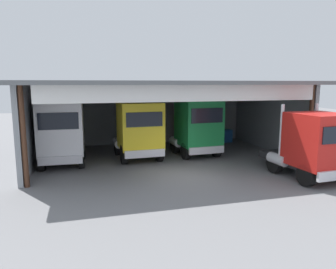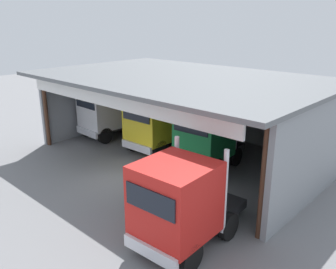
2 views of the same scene
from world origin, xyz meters
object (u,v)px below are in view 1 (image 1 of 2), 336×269
object	(u,v)px
truck_white_center_bay	(61,133)
truck_red_yard_outside	(313,145)
truck_green_center_right_bay	(197,126)
oil_drum	(225,135)
truck_yellow_right_bay	(138,130)
tool_cart	(226,136)

from	to	relation	value
truck_white_center_bay	truck_red_yard_outside	xyz separation A→B (m)	(11.99, -5.83, -0.17)
truck_red_yard_outside	truck_white_center_bay	bearing A→B (deg)	-28.76
truck_red_yard_outside	truck_green_center_right_bay	bearing A→B (deg)	-62.70
truck_red_yard_outside	oil_drum	bearing A→B (deg)	-96.15
truck_green_center_right_bay	truck_red_yard_outside	xyz separation A→B (m)	(3.67, -6.32, -0.25)
truck_green_center_right_bay	oil_drum	xyz separation A→B (m)	(4.31, 4.75, -1.52)
truck_red_yard_outside	oil_drum	xyz separation A→B (m)	(0.64, 11.07, -1.28)
truck_yellow_right_bay	truck_red_yard_outside	xyz separation A→B (m)	(7.50, -6.30, -0.14)
truck_white_center_bay	truck_red_yard_outside	world-z (taller)	truck_white_center_bay
tool_cart	truck_white_center_bay	bearing A→B (deg)	-159.77
truck_green_center_right_bay	tool_cart	xyz separation A→B (m)	(4.02, 4.05, -1.50)
truck_white_center_bay	oil_drum	xyz separation A→B (m)	(12.63, 5.25, -1.45)
oil_drum	tool_cart	distance (m)	0.76
truck_yellow_right_bay	tool_cart	size ratio (longest dim) A/B	5.30
truck_yellow_right_bay	oil_drum	bearing A→B (deg)	-151.73
tool_cart	truck_yellow_right_bay	bearing A→B (deg)	-152.56
truck_white_center_bay	truck_yellow_right_bay	bearing A→B (deg)	-172.38
truck_white_center_bay	truck_green_center_right_bay	distance (m)	8.34
truck_green_center_right_bay	oil_drum	world-z (taller)	truck_green_center_right_bay
truck_green_center_right_bay	tool_cart	size ratio (longest dim) A/B	4.43
truck_green_center_right_bay	oil_drum	bearing A→B (deg)	-135.50
truck_red_yard_outside	oil_drum	distance (m)	11.17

